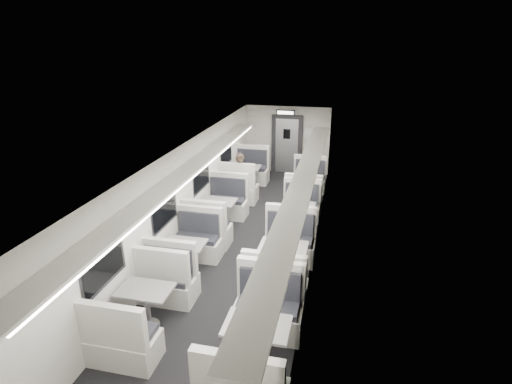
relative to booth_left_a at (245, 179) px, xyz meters
The scene contains 19 objects.
room 3.94m from the booth_left_a, 75.01° to the right, with size 3.24×12.24×2.64m.
booth_left_a is the anchor object (origin of this frame).
booth_left_b 2.82m from the booth_left_a, 90.00° to the right, with size 1.11×2.25×1.20m.
booth_left_c 5.03m from the booth_left_a, 90.00° to the right, with size 1.06×2.14×1.15m.
booth_left_d 6.64m from the booth_left_a, 90.00° to the right, with size 1.05×2.14×1.14m.
booth_right_a 2.02m from the booth_left_a, ahead, with size 1.04×2.11×1.13m.
booth_right_b 3.18m from the booth_left_a, 50.97° to the right, with size 1.01×2.05×1.10m.
booth_right_c 5.20m from the booth_left_a, 67.36° to the right, with size 1.13×2.29×1.22m.
booth_right_d 7.43m from the booth_left_a, 74.39° to the right, with size 1.13×2.30×1.23m.
passenger 1.06m from the booth_left_a, 82.77° to the right, with size 0.55×0.36×1.52m, color black.
window_a 1.10m from the booth_left_a, 145.54° to the right, with size 0.02×1.18×0.84m, color black.
window_b 2.74m from the booth_left_a, 100.90° to the right, with size 0.02×1.18×0.84m, color black.
window_c 4.85m from the booth_left_a, 95.88° to the right, with size 0.02×1.18×0.84m, color black.
window_d 7.01m from the booth_left_a, 94.03° to the right, with size 0.02×1.18×0.84m, color black.
luggage_rack_left 4.31m from the booth_left_a, 93.46° to the right, with size 0.46×10.40×0.09m.
luggage_rack_right 4.85m from the booth_left_a, 60.92° to the right, with size 0.46×10.40×0.09m.
vestibule_door 2.49m from the booth_left_a, 65.53° to the left, with size 1.10×0.13×2.10m.
exit_sign 2.71m from the booth_left_a, 59.67° to the left, with size 0.62×0.12×0.16m.
wall_notice 3.00m from the booth_left_a, 51.31° to the left, with size 0.32×0.02×0.40m, color silver.
Camera 1 is at (2.00, -7.91, 4.58)m, focal length 28.00 mm.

